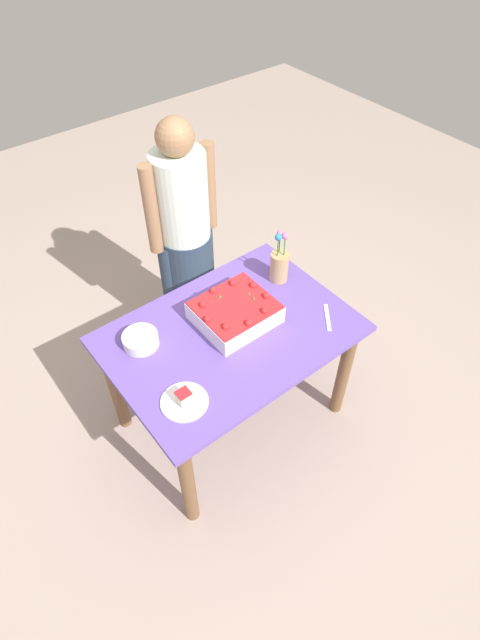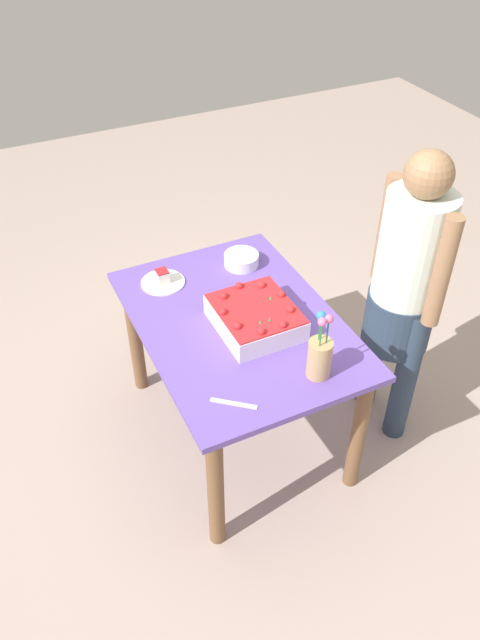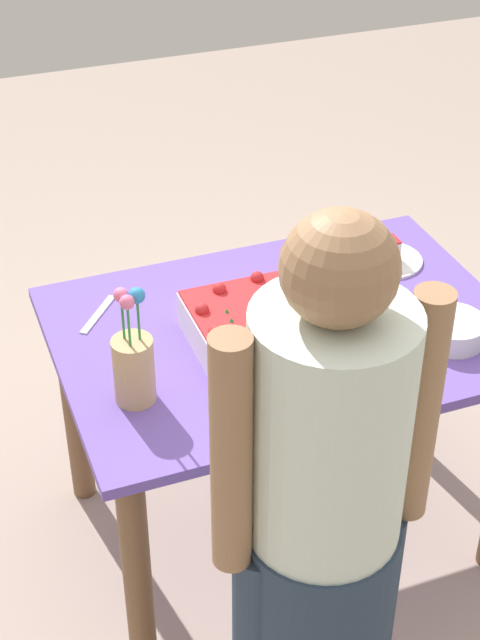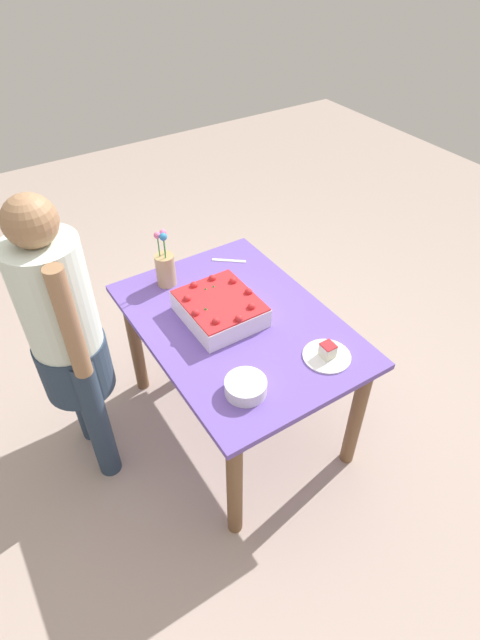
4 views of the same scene
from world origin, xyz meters
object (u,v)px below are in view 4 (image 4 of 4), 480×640
object	(u,v)px
serving_plate_with_slice	(327,354)
person_standing	(65,333)
cake_knife	(229,261)
fruit_bowl	(246,387)
flower_vase	(165,267)
sheet_cake	(220,308)

from	to	relation	value
serving_plate_with_slice	person_standing	world-z (taller)	person_standing
person_standing	cake_knife	bearing A→B (deg)	13.04
cake_knife	person_standing	bearing A→B (deg)	-128.10
serving_plate_with_slice	fruit_bowl	size ratio (longest dim) A/B	1.22
serving_plate_with_slice	flower_vase	world-z (taller)	flower_vase
serving_plate_with_slice	fruit_bowl	xyz separation A→B (m)	(-0.02, -0.40, 0.01)
cake_knife	person_standing	size ratio (longest dim) A/B	0.12
flower_vase	fruit_bowl	bearing A→B (deg)	-3.82
serving_plate_with_slice	person_standing	bearing A→B (deg)	-124.19
cake_knife	fruit_bowl	distance (m)	0.93
flower_vase	person_standing	size ratio (longest dim) A/B	0.21
cake_knife	fruit_bowl	world-z (taller)	fruit_bowl
fruit_bowl	serving_plate_with_slice	bearing A→B (deg)	86.57
serving_plate_with_slice	flower_vase	bearing A→B (deg)	-157.59
person_standing	serving_plate_with_slice	bearing A→B (deg)	-34.19
serving_plate_with_slice	cake_knife	world-z (taller)	serving_plate_with_slice
fruit_bowl	person_standing	size ratio (longest dim) A/B	0.12
serving_plate_with_slice	cake_knife	xyz separation A→B (m)	(-0.85, 0.02, -0.02)
serving_plate_with_slice	cake_knife	distance (m)	0.85
sheet_cake	fruit_bowl	size ratio (longest dim) A/B	2.17
serving_plate_with_slice	person_standing	distance (m)	1.12
fruit_bowl	person_standing	xyz separation A→B (m)	(-0.60, -0.52, 0.08)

